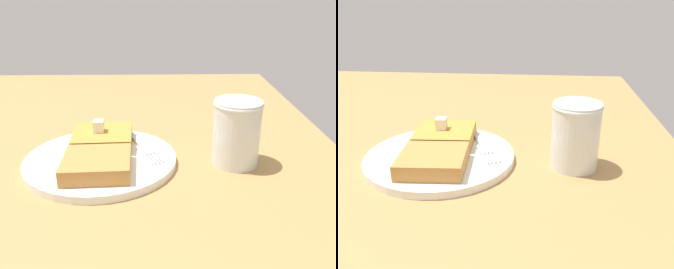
% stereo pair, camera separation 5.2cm
% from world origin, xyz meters
% --- Properties ---
extents(table_surface, '(0.97, 0.97, 0.02)m').
position_xyz_m(table_surface, '(0.00, 0.00, 0.01)').
color(table_surface, '#A57E48').
rests_on(table_surface, ground).
extents(plate, '(0.22, 0.22, 0.01)m').
position_xyz_m(plate, '(0.07, 0.12, 0.03)').
color(plate, white).
rests_on(plate, table_surface).
extents(toast_slice_left, '(0.09, 0.09, 0.02)m').
position_xyz_m(toast_slice_left, '(0.03, 0.12, 0.04)').
color(toast_slice_left, '#B98636').
rests_on(toast_slice_left, plate).
extents(toast_slice_middle, '(0.09, 0.09, 0.02)m').
position_xyz_m(toast_slice_middle, '(0.11, 0.12, 0.04)').
color(toast_slice_middle, '#B67E3F').
rests_on(toast_slice_middle, plate).
extents(butter_pat_primary, '(0.02, 0.02, 0.02)m').
position_xyz_m(butter_pat_primary, '(0.02, 0.11, 0.06)').
color(butter_pat_primary, '#F3EFC8').
rests_on(butter_pat_primary, toast_slice_left).
extents(fork, '(0.15, 0.07, 0.00)m').
position_xyz_m(fork, '(0.03, 0.17, 0.03)').
color(fork, silver).
rests_on(fork, plate).
extents(syrup_jar, '(0.07, 0.07, 0.09)m').
position_xyz_m(syrup_jar, '(0.07, 0.31, 0.06)').
color(syrup_jar, '#3C140A').
rests_on(syrup_jar, table_surface).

